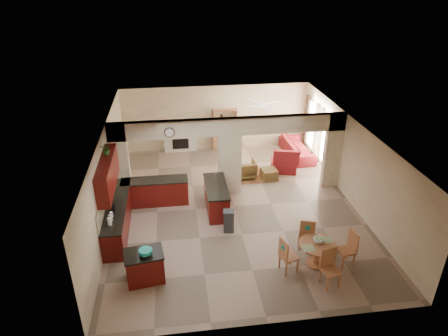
{
  "coord_description": "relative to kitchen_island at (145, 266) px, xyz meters",
  "views": [
    {
      "loc": [
        -1.85,
        -11.29,
        7.25
      ],
      "look_at": [
        -0.29,
        0.3,
        1.33
      ],
      "focal_mm": 32.0,
      "sensor_mm": 36.0,
      "label": 1
    }
  ],
  "objects": [
    {
      "name": "drape_a_right",
      "position": [
        6.73,
        6.07,
        0.77
      ],
      "size": [
        0.1,
        0.28,
        2.3
      ],
      "primitive_type": "cube",
      "color": "#401E19",
      "rests_on": "wall_right"
    },
    {
      "name": "floor",
      "position": [
        2.8,
        3.17,
        -0.43
      ],
      "size": [
        10.0,
        10.0,
        0.0
      ],
      "primitive_type": "plane",
      "color": "gray",
      "rests_on": "ground"
    },
    {
      "name": "sofa",
      "position": [
        6.1,
        6.83,
        -0.08
      ],
      "size": [
        2.41,
        0.99,
        0.7
      ],
      "primitive_type": "imported",
      "rotation": [
        0.0,
        0.0,
        1.59
      ],
      "color": "maroon",
      "rests_on": "floor"
    },
    {
      "name": "fireplace",
      "position": [
        1.2,
        8.0,
        0.19
      ],
      "size": [
        1.6,
        0.35,
        1.2
      ],
      "color": "beige",
      "rests_on": "floor"
    },
    {
      "name": "glazed_door",
      "position": [
        6.77,
        6.32,
        0.62
      ],
      "size": [
        0.02,
        0.7,
        2.1
      ],
      "primitive_type": "cube",
      "color": "white",
      "rests_on": "wall_right"
    },
    {
      "name": "shelving_unit",
      "position": [
        3.15,
        7.99,
        0.47
      ],
      "size": [
        1.0,
        0.32,
        1.8
      ],
      "primitive_type": "cube",
      "color": "#9A5D35",
      "rests_on": "floor"
    },
    {
      "name": "window_b",
      "position": [
        6.77,
        7.17,
        0.77
      ],
      "size": [
        0.02,
        0.9,
        1.9
      ],
      "primitive_type": "cube",
      "color": "white",
      "rests_on": "wall_right"
    },
    {
      "name": "drape_a_left",
      "position": [
        6.73,
        4.87,
        0.77
      ],
      "size": [
        0.1,
        0.28,
        2.3
      ],
      "primitive_type": "cube",
      "color": "#401E19",
      "rests_on": "wall_right"
    },
    {
      "name": "chair_east",
      "position": [
        5.4,
        -0.1,
        0.13
      ],
      "size": [
        0.49,
        0.49,
        1.02
      ],
      "rotation": [
        0.0,
        0.0,
        4.9
      ],
      "color": "#9A5D35",
      "rests_on": "floor"
    },
    {
      "name": "chair_north",
      "position": [
        4.47,
        0.65,
        0.13
      ],
      "size": [
        0.52,
        0.52,
        1.02
      ],
      "rotation": [
        0.0,
        0.0,
        2.86
      ],
      "color": "#9A5D35",
      "rests_on": "floor"
    },
    {
      "name": "ceiling",
      "position": [
        2.8,
        3.17,
        2.37
      ],
      "size": [
        10.0,
        10.0,
        0.0
      ],
      "primitive_type": "plane",
      "rotation": [
        3.14,
        0.0,
        0.0
      ],
      "color": "white",
      "rests_on": "wall_back"
    },
    {
      "name": "partition_header",
      "position": [
        2.8,
        4.17,
        2.07
      ],
      "size": [
        8.0,
        0.25,
        0.6
      ],
      "primitive_type": "cube",
      "color": "beige",
      "rests_on": "partition_center_pier"
    },
    {
      "name": "wall_right",
      "position": [
        6.8,
        3.17,
        0.97
      ],
      "size": [
        0.0,
        10.0,
        10.0
      ],
      "primitive_type": "plane",
      "rotation": [
        1.57,
        0.0,
        -1.57
      ],
      "color": "beige",
      "rests_on": "floor"
    },
    {
      "name": "dining_table",
      "position": [
        4.55,
        -0.02,
        0.04
      ],
      "size": [
        1.0,
        1.0,
        0.68
      ],
      "color": "#9A5D35",
      "rests_on": "floor"
    },
    {
      "name": "chair_south",
      "position": [
        4.6,
        -0.75,
        0.13
      ],
      "size": [
        0.49,
        0.49,
        1.02
      ],
      "rotation": [
        0.0,
        0.0,
        0.2
      ],
      "color": "#9A5D35",
      "rests_on": "floor"
    },
    {
      "name": "window_a",
      "position": [
        6.77,
        5.47,
        0.77
      ],
      "size": [
        0.02,
        0.9,
        1.9
      ],
      "primitive_type": "cube",
      "color": "white",
      "rests_on": "wall_right"
    },
    {
      "name": "chaise",
      "position": [
        5.15,
        5.54,
        -0.23
      ],
      "size": [
        1.16,
        1.03,
        0.4
      ],
      "primitive_type": "cube",
      "rotation": [
        0.0,
        0.0,
        -0.24
      ],
      "color": "maroon",
      "rests_on": "floor"
    },
    {
      "name": "trash_can",
      "position": [
        2.42,
        1.81,
        -0.09
      ],
      "size": [
        0.35,
        0.31,
        0.67
      ],
      "primitive_type": "cube",
      "rotation": [
        0.0,
        0.0,
        -0.14
      ],
      "color": "#303033",
      "rests_on": "floor"
    },
    {
      "name": "fruit_bowl",
      "position": [
        4.58,
        0.04,
        0.33
      ],
      "size": [
        0.29,
        0.29,
        0.15
      ],
      "primitive_type": "cylinder",
      "color": "#60B526",
      "rests_on": "dining_table"
    },
    {
      "name": "peninsula",
      "position": [
        2.2,
        3.05,
        0.03
      ],
      "size": [
        0.7,
        1.85,
        0.91
      ],
      "color": "#420907",
      "rests_on": "floor"
    },
    {
      "name": "partition_left_pier",
      "position": [
        -0.9,
        4.17,
        0.97
      ],
      "size": [
        0.6,
        0.25,
        2.8
      ],
      "primitive_type": "cube",
      "color": "beige",
      "rests_on": "floor"
    },
    {
      "name": "upper_cabinets",
      "position": [
        -1.02,
        2.37,
        1.49
      ],
      "size": [
        0.35,
        2.4,
        0.9
      ],
      "primitive_type": "cube",
      "color": "#420907",
      "rests_on": "wall_left"
    },
    {
      "name": "armchair",
      "position": [
        3.6,
        5.22,
        -0.1
      ],
      "size": [
        0.76,
        0.77,
        0.66
      ],
      "primitive_type": "imported",
      "rotation": [
        0.0,
        0.0,
        3.22
      ],
      "color": "maroon",
      "rests_on": "floor"
    },
    {
      "name": "ottoman",
      "position": [
        4.43,
        4.93,
        -0.23
      ],
      "size": [
        0.62,
        0.62,
        0.4
      ],
      "primitive_type": "cube",
      "rotation": [
        0.0,
        0.0,
        0.12
      ],
      "color": "maroon",
      "rests_on": "floor"
    },
    {
      "name": "wall_clock",
      "position": [
        0.8,
        4.02,
        2.02
      ],
      "size": [
        0.34,
        0.03,
        0.34
      ],
      "primitive_type": "cylinder",
      "rotation": [
        1.57,
        0.0,
        0.0
      ],
      "color": "#452A17",
      "rests_on": "partition_header"
    },
    {
      "name": "rug",
      "position": [
        4.0,
        5.27,
        -0.42
      ],
      "size": [
        1.6,
        1.3,
        0.01
      ],
      "primitive_type": "cube",
      "color": "brown",
      "rests_on": "floor"
    },
    {
      "name": "wall_left",
      "position": [
        -1.2,
        3.17,
        0.97
      ],
      "size": [
        0.0,
        10.0,
        10.0
      ],
      "primitive_type": "plane",
      "rotation": [
        1.57,
        0.0,
        1.57
      ],
      "color": "beige",
      "rests_on": "floor"
    },
    {
      "name": "kitchen_island",
      "position": [
        0.0,
        0.0,
        0.0
      ],
      "size": [
        1.06,
        0.83,
        0.85
      ],
      "rotation": [
        0.0,
        0.0,
        0.14
      ],
      "color": "#420907",
      "rests_on": "floor"
    },
    {
      "name": "teal_bowl",
      "position": [
        0.07,
        -0.08,
        0.5
      ],
      "size": [
        0.34,
        0.34,
        0.16
      ],
      "primitive_type": "cylinder",
      "color": "#159082",
      "rests_on": "kitchen_island"
    },
    {
      "name": "partition_right_pier",
      "position": [
        6.5,
        4.17,
        0.97
      ],
      "size": [
        0.6,
        0.25,
        2.8
      ],
      "primitive_type": "cube",
      "color": "beige",
      "rests_on": "floor"
    },
    {
      "name": "partition_center_pier",
      "position": [
        2.8,
        4.17,
        0.67
      ],
      "size": [
        0.8,
        0.25,
        2.2
      ],
      "primitive_type": "cube",
      "color": "beige",
      "rests_on": "floor"
    },
    {
      "name": "wall_front",
      "position": [
        2.8,
        -1.83,
        0.97
      ],
      "size": [
        8.0,
        0.0,
        8.0
      ],
      "primitive_type": "plane",
      "rotation": [
        -1.57,
        0.0,
        0.0
      ],
      "color": "beige",
      "rests_on": "floor"
    },
    {
      "name": "plant",
      "position": [
        -1.02,
        2.75,
        2.12
      ],
      "size": [
        0.38,
        0.36,
        0.35
      ],
      "primitive_type": "imported",
      "rotation": [
        0.0,
        0.0,
        -0.33
      ],
      "color": "#1B5416",
      "rests_on": "upper_cabinets"
    },
    {
      "name": "ceiling_fan",
      "position": [
        4.3,
        6.17,
        2.13
      ],
      "size": [
        1.0,
        1.0,
        0.1
      ],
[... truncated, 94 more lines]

